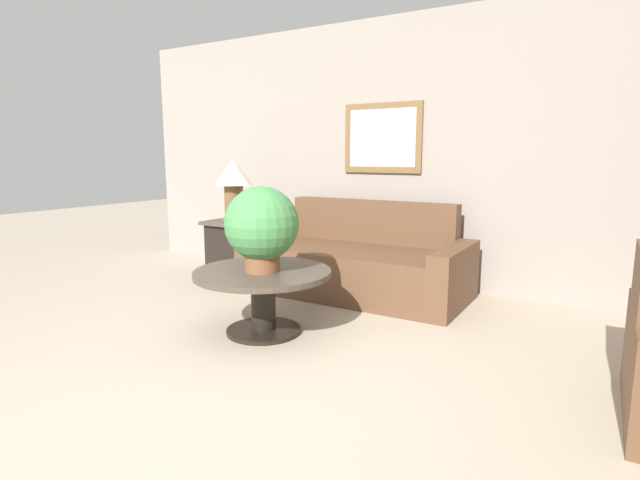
% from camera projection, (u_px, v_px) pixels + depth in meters
% --- Properties ---
extents(ground_plane, '(20.00, 20.00, 0.00)m').
position_uv_depth(ground_plane, '(191.00, 444.00, 2.24)').
color(ground_plane, tan).
extents(wall_back, '(7.31, 0.09, 2.60)m').
position_uv_depth(wall_back, '(433.00, 153.00, 4.75)').
color(wall_back, gray).
rests_on(wall_back, ground_plane).
extents(couch_main, '(2.07, 0.93, 0.84)m').
position_uv_depth(couch_main, '(355.00, 264.00, 4.67)').
color(couch_main, brown).
rests_on(couch_main, ground_plane).
extents(coffee_table, '(0.99, 0.99, 0.47)m').
position_uv_depth(coffee_table, '(263.00, 287.00, 3.59)').
color(coffee_table, black).
rests_on(coffee_table, ground_plane).
extents(side_table, '(0.54, 0.54, 0.59)m').
position_uv_depth(side_table, '(235.00, 247.00, 5.34)').
color(side_table, black).
rests_on(side_table, ground_plane).
extents(table_lamp, '(0.39, 0.39, 0.64)m').
position_uv_depth(table_lamp, '(233.00, 181.00, 5.22)').
color(table_lamp, brown).
rests_on(table_lamp, side_table).
extents(potted_plant_on_table, '(0.52, 0.52, 0.60)m').
position_uv_depth(potted_plant_on_table, '(262.00, 226.00, 3.48)').
color(potted_plant_on_table, brown).
rests_on(potted_plant_on_table, coffee_table).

